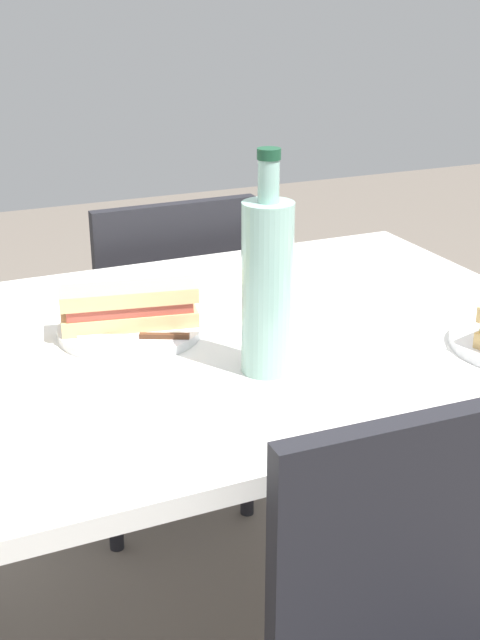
{
  "coord_description": "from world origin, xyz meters",
  "views": [
    {
      "loc": [
        0.51,
        1.16,
        1.31
      ],
      "look_at": [
        0.0,
        0.0,
        0.79
      ],
      "focal_mm": 45.98,
      "sensor_mm": 36.0,
      "label": 1
    }
  ],
  "objects_px": {
    "chair_near": "(165,340)",
    "dining_table": "(240,396)",
    "baguette_sandwich_near": "(129,306)",
    "water_bottle": "(267,285)",
    "plate_near": "(130,329)",
    "knife_near": "(140,336)"
  },
  "relations": [
    {
      "from": "water_bottle",
      "to": "baguette_sandwich_near",
      "type": "bearing_deg",
      "value": -55.75
    },
    {
      "from": "knife_near",
      "to": "plate_near",
      "type": "bearing_deg",
      "value": -89.9
    },
    {
      "from": "chair_near",
      "to": "dining_table",
      "type": "bearing_deg",
      "value": 83.78
    },
    {
      "from": "chair_near",
      "to": "water_bottle",
      "type": "relative_size",
      "value": 2.6
    },
    {
      "from": "chair_near",
      "to": "baguette_sandwich_near",
      "type": "xyz_separation_m",
      "value": [
        0.24,
        0.55,
        0.32
      ]
    },
    {
      "from": "chair_near",
      "to": "knife_near",
      "type": "distance_m",
      "value": 0.71
    },
    {
      "from": "chair_near",
      "to": "plate_near",
      "type": "relative_size",
      "value": 3.63
    },
    {
      "from": "plate_near",
      "to": "water_bottle",
      "type": "height_order",
      "value": "water_bottle"
    },
    {
      "from": "knife_near",
      "to": "baguette_sandwich_near",
      "type": "bearing_deg",
      "value": -89.9
    },
    {
      "from": "dining_table",
      "to": "baguette_sandwich_near",
      "type": "relative_size",
      "value": 4.81
    },
    {
      "from": "baguette_sandwich_near",
      "to": "dining_table",
      "type": "bearing_deg",
      "value": 159.7
    },
    {
      "from": "plate_near",
      "to": "dining_table",
      "type": "bearing_deg",
      "value": 159.7
    },
    {
      "from": "dining_table",
      "to": "baguette_sandwich_near",
      "type": "bearing_deg",
      "value": -20.3
    },
    {
      "from": "dining_table",
      "to": "baguette_sandwich_near",
      "type": "height_order",
      "value": "baguette_sandwich_near"
    },
    {
      "from": "plate_near",
      "to": "water_bottle",
      "type": "distance_m",
      "value": 0.29
    },
    {
      "from": "baguette_sandwich_near",
      "to": "water_bottle",
      "type": "distance_m",
      "value": 0.28
    },
    {
      "from": "dining_table",
      "to": "water_bottle",
      "type": "distance_m",
      "value": 0.3
    },
    {
      "from": "plate_near",
      "to": "baguette_sandwich_near",
      "type": "xyz_separation_m",
      "value": [
        -0.0,
        0.0,
        0.04
      ]
    },
    {
      "from": "plate_near",
      "to": "knife_near",
      "type": "height_order",
      "value": "knife_near"
    },
    {
      "from": "dining_table",
      "to": "chair_near",
      "type": "relative_size",
      "value": 1.28
    },
    {
      "from": "baguette_sandwich_near",
      "to": "knife_near",
      "type": "distance_m",
      "value": 0.07
    },
    {
      "from": "baguette_sandwich_near",
      "to": "knife_near",
      "type": "height_order",
      "value": "baguette_sandwich_near"
    }
  ]
}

